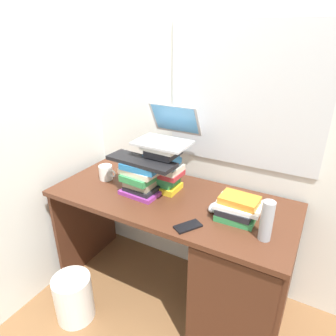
# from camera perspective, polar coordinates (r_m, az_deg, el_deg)

# --- Properties ---
(ground_plane) EXTENTS (6.00, 6.00, 0.00)m
(ground_plane) POSITION_cam_1_polar(r_m,az_deg,el_deg) (2.23, 0.37, -22.32)
(ground_plane) COLOR brown
(wall_back) EXTENTS (6.00, 0.06, 2.60)m
(wall_back) POSITION_cam_1_polar(r_m,az_deg,el_deg) (1.88, 6.02, 14.30)
(wall_back) COLOR silver
(wall_back) RESTS_ON ground
(wall_left) EXTENTS (0.05, 6.00, 2.60)m
(wall_left) POSITION_cam_1_polar(r_m,az_deg,el_deg) (2.06, -20.04, 13.90)
(wall_left) COLOR silver
(wall_left) RESTS_ON ground
(desk) EXTENTS (1.43, 0.63, 0.74)m
(desk) POSITION_cam_1_polar(r_m,az_deg,el_deg) (1.83, 10.59, -17.79)
(desk) COLOR #4C2819
(desk) RESTS_ON ground
(book_stack_tall) EXTENTS (0.25, 0.19, 0.29)m
(book_stack_tall) POSITION_cam_1_polar(r_m,az_deg,el_deg) (1.79, -1.01, 0.31)
(book_stack_tall) COLOR yellow
(book_stack_tall) RESTS_ON desk
(book_stack_keyboard_riser) EXTENTS (0.24, 0.18, 0.20)m
(book_stack_keyboard_riser) POSITION_cam_1_polar(r_m,az_deg,el_deg) (1.77, -5.19, -1.96)
(book_stack_keyboard_riser) COLOR #8C338C
(book_stack_keyboard_riser) RESTS_ON desk
(book_stack_side) EXTENTS (0.23, 0.18, 0.13)m
(book_stack_side) POSITION_cam_1_polar(r_m,az_deg,el_deg) (1.59, 13.04, -7.43)
(book_stack_side) COLOR #338C4C
(book_stack_side) RESTS_ON desk
(laptop) EXTENTS (0.32, 0.32, 0.20)m
(laptop) POSITION_cam_1_polar(r_m,az_deg,el_deg) (1.78, -0.03, 6.72)
(laptop) COLOR #B7BABF
(laptop) RESTS_ON book_stack_tall
(keyboard) EXTENTS (0.43, 0.17, 0.02)m
(keyboard) POSITION_cam_1_polar(r_m,az_deg,el_deg) (1.73, -5.12, 1.30)
(keyboard) COLOR black
(keyboard) RESTS_ON book_stack_keyboard_riser
(computer_mouse) EXTENTS (0.06, 0.10, 0.04)m
(computer_mouse) POSITION_cam_1_polar(r_m,az_deg,el_deg) (1.66, 8.82, -7.39)
(computer_mouse) COLOR #A5A8AD
(computer_mouse) RESTS_ON desk
(mug) EXTENTS (0.12, 0.09, 0.09)m
(mug) POSITION_cam_1_polar(r_m,az_deg,el_deg) (2.00, -11.69, -0.84)
(mug) COLOR white
(mug) RESTS_ON desk
(water_bottle) EXTENTS (0.06, 0.06, 0.20)m
(water_bottle) POSITION_cam_1_polar(r_m,az_deg,el_deg) (1.46, 18.22, -9.51)
(water_bottle) COLOR #999EA5
(water_bottle) RESTS_ON desk
(cell_phone) EXTENTS (0.13, 0.15, 0.01)m
(cell_phone) POSITION_cam_1_polar(r_m,az_deg,el_deg) (1.52, 3.80, -11.00)
(cell_phone) COLOR black
(cell_phone) RESTS_ON desk
(wastebasket) EXTENTS (0.23, 0.23, 0.30)m
(wastebasket) POSITION_cam_1_polar(r_m,az_deg,el_deg) (2.07, -17.45, -22.43)
(wastebasket) COLOR silver
(wastebasket) RESTS_ON ground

